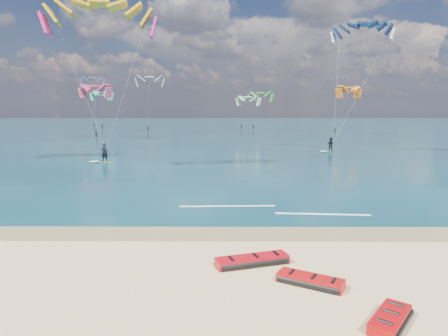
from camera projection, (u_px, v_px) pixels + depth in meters
The scene contains 10 objects.
ground at pixel (223, 150), 55.53m from camera, with size 320.00×320.00×0.00m, color tan.
wet_sand_strip at pixel (217, 233), 18.96m from camera, with size 320.00×2.40×0.01m, color olive.
sea at pixel (225, 127), 118.80m from camera, with size 320.00×200.00×0.04m, color #0B2F3E.
packed_kite_left at pixel (252, 264), 15.18m from camera, with size 3.00×1.06×0.38m, color #B40913, non-canonical shape.
packed_kite_mid at pixel (310, 285), 13.45m from camera, with size 2.39×1.00×0.36m, color #B10D0C, non-canonical shape.
packed_kite_right at pixel (390, 325), 10.97m from camera, with size 2.03×1.05×0.38m, color #AA070A, non-canonical shape.
kitesurfer_main at pixel (102, 74), 39.18m from camera, with size 10.77×7.68×17.32m.
kitesurfer_far at pixel (348, 79), 50.52m from camera, with size 9.17×5.71×17.41m.
shoreline_foam at pixel (271, 210), 23.13m from camera, with size 10.79×2.33×0.01m.
distant_kites at pixel (176, 109), 95.01m from camera, with size 68.94×41.76×14.02m.
Camera 1 is at (0.41, -15.27, 5.93)m, focal length 32.00 mm.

